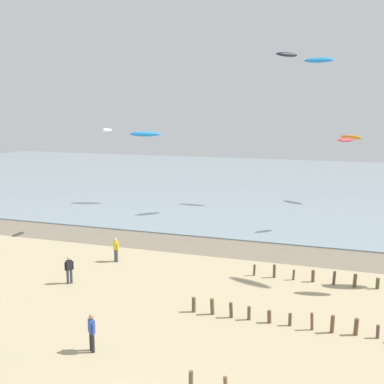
{
  "coord_description": "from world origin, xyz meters",
  "views": [
    {
      "loc": [
        6.7,
        -11.99,
        10.48
      ],
      "look_at": [
        -1.64,
        11.65,
        6.34
      ],
      "focal_mm": 45.34,
      "sensor_mm": 36.0,
      "label": 1
    }
  ],
  "objects_px": {
    "person_trailing_behind": "(69,269)",
    "kite_aloft_6": "(145,134)",
    "kite_aloft_1": "(107,130)",
    "kite_aloft_5": "(346,140)",
    "kite_aloft_8": "(287,55)",
    "kite_aloft_4": "(319,60)",
    "person_by_waterline": "(116,249)",
    "kite_aloft_7": "(351,137)",
    "person_nearest_camera": "(92,332)"
  },
  "relations": [
    {
      "from": "person_nearest_camera",
      "to": "kite_aloft_4",
      "type": "bearing_deg",
      "value": 81.69
    },
    {
      "from": "kite_aloft_1",
      "to": "kite_aloft_8",
      "type": "xyz_separation_m",
      "value": [
        12.96,
        13.74,
        7.23
      ]
    },
    {
      "from": "kite_aloft_4",
      "to": "kite_aloft_6",
      "type": "distance_m",
      "value": 21.05
    },
    {
      "from": "kite_aloft_4",
      "to": "kite_aloft_6",
      "type": "bearing_deg",
      "value": -160.94
    },
    {
      "from": "kite_aloft_5",
      "to": "kite_aloft_8",
      "type": "bearing_deg",
      "value": -95.33
    },
    {
      "from": "person_nearest_camera",
      "to": "kite_aloft_8",
      "type": "xyz_separation_m",
      "value": [
        3.13,
        33.13,
        15.28
      ]
    },
    {
      "from": "person_nearest_camera",
      "to": "kite_aloft_6",
      "type": "relative_size",
      "value": 0.48
    },
    {
      "from": "person_nearest_camera",
      "to": "kite_aloft_4",
      "type": "xyz_separation_m",
      "value": [
        5.75,
        39.34,
        15.26
      ]
    },
    {
      "from": "kite_aloft_7",
      "to": "kite_aloft_1",
      "type": "bearing_deg",
      "value": 89.76
    },
    {
      "from": "kite_aloft_1",
      "to": "kite_aloft_8",
      "type": "bearing_deg",
      "value": 125.47
    },
    {
      "from": "kite_aloft_8",
      "to": "kite_aloft_7",
      "type": "bearing_deg",
      "value": 0.53
    },
    {
      "from": "kite_aloft_5",
      "to": "kite_aloft_6",
      "type": "relative_size",
      "value": 0.53
    },
    {
      "from": "person_by_waterline",
      "to": "kite_aloft_7",
      "type": "relative_size",
      "value": 0.56
    },
    {
      "from": "kite_aloft_7",
      "to": "person_by_waterline",
      "type": "bearing_deg",
      "value": 104.33
    },
    {
      "from": "kite_aloft_4",
      "to": "kite_aloft_7",
      "type": "relative_size",
      "value": 1.06
    },
    {
      "from": "kite_aloft_4",
      "to": "kite_aloft_8",
      "type": "xyz_separation_m",
      "value": [
        -2.62,
        -6.21,
        0.02
      ]
    },
    {
      "from": "person_trailing_behind",
      "to": "kite_aloft_4",
      "type": "relative_size",
      "value": 0.52
    },
    {
      "from": "kite_aloft_4",
      "to": "kite_aloft_6",
      "type": "relative_size",
      "value": 0.91
    },
    {
      "from": "kite_aloft_1",
      "to": "person_nearest_camera",
      "type": "bearing_deg",
      "value": 15.68
    },
    {
      "from": "person_by_waterline",
      "to": "kite_aloft_1",
      "type": "distance_m",
      "value": 11.83
    },
    {
      "from": "kite_aloft_1",
      "to": "kite_aloft_4",
      "type": "bearing_deg",
      "value": 130.81
    },
    {
      "from": "kite_aloft_5",
      "to": "kite_aloft_8",
      "type": "xyz_separation_m",
      "value": [
        -6.28,
        6.35,
        8.09
      ]
    },
    {
      "from": "kite_aloft_1",
      "to": "kite_aloft_5",
      "type": "bearing_deg",
      "value": 99.81
    },
    {
      "from": "kite_aloft_6",
      "to": "kite_aloft_8",
      "type": "height_order",
      "value": "kite_aloft_8"
    },
    {
      "from": "person_by_waterline",
      "to": "kite_aloft_8",
      "type": "height_order",
      "value": "kite_aloft_8"
    },
    {
      "from": "person_by_waterline",
      "to": "kite_aloft_7",
      "type": "distance_m",
      "value": 33.6
    },
    {
      "from": "person_trailing_behind",
      "to": "person_by_waterline",
      "type": "bearing_deg",
      "value": 83.28
    },
    {
      "from": "kite_aloft_6",
      "to": "kite_aloft_8",
      "type": "xyz_separation_m",
      "value": [
        15.78,
        -0.05,
        8.18
      ]
    },
    {
      "from": "kite_aloft_8",
      "to": "kite_aloft_6",
      "type": "bearing_deg",
      "value": 127.68
    },
    {
      "from": "kite_aloft_7",
      "to": "kite_aloft_8",
      "type": "distance_m",
      "value": 13.56
    },
    {
      "from": "person_trailing_behind",
      "to": "kite_aloft_6",
      "type": "xyz_separation_m",
      "value": [
        -6.8,
        26.09,
        7.1
      ]
    },
    {
      "from": "kite_aloft_5",
      "to": "kite_aloft_8",
      "type": "height_order",
      "value": "kite_aloft_8"
    },
    {
      "from": "person_by_waterline",
      "to": "kite_aloft_7",
      "type": "bearing_deg",
      "value": 63.38
    },
    {
      "from": "person_trailing_behind",
      "to": "kite_aloft_4",
      "type": "height_order",
      "value": "kite_aloft_4"
    },
    {
      "from": "person_nearest_camera",
      "to": "kite_aloft_4",
      "type": "relative_size",
      "value": 0.52
    },
    {
      "from": "person_nearest_camera",
      "to": "kite_aloft_7",
      "type": "height_order",
      "value": "kite_aloft_7"
    },
    {
      "from": "person_nearest_camera",
      "to": "person_trailing_behind",
      "type": "distance_m",
      "value": 9.19
    },
    {
      "from": "kite_aloft_1",
      "to": "kite_aloft_5",
      "type": "relative_size",
      "value": 0.97
    },
    {
      "from": "person_by_waterline",
      "to": "kite_aloft_4",
      "type": "bearing_deg",
      "value": 68.04
    },
    {
      "from": "kite_aloft_5",
      "to": "kite_aloft_6",
      "type": "bearing_deg",
      "value": -66.18
    },
    {
      "from": "person_trailing_behind",
      "to": "kite_aloft_8",
      "type": "height_order",
      "value": "kite_aloft_8"
    },
    {
      "from": "person_nearest_camera",
      "to": "kite_aloft_1",
      "type": "bearing_deg",
      "value": 116.88
    },
    {
      "from": "person_by_waterline",
      "to": "kite_aloft_6",
      "type": "height_order",
      "value": "kite_aloft_6"
    },
    {
      "from": "person_trailing_behind",
      "to": "kite_aloft_6",
      "type": "relative_size",
      "value": 0.48
    },
    {
      "from": "person_nearest_camera",
      "to": "kite_aloft_1",
      "type": "relative_size",
      "value": 0.93
    },
    {
      "from": "kite_aloft_4",
      "to": "kite_aloft_5",
      "type": "bearing_deg",
      "value": -73.22
    },
    {
      "from": "kite_aloft_4",
      "to": "kite_aloft_8",
      "type": "bearing_deg",
      "value": -112.32
    },
    {
      "from": "kite_aloft_7",
      "to": "kite_aloft_6",
      "type": "bearing_deg",
      "value": 61.47
    },
    {
      "from": "person_by_waterline",
      "to": "kite_aloft_5",
      "type": "distance_m",
      "value": 22.01
    },
    {
      "from": "kite_aloft_6",
      "to": "person_by_waterline",
      "type": "bearing_deg",
      "value": -88.52
    }
  ]
}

